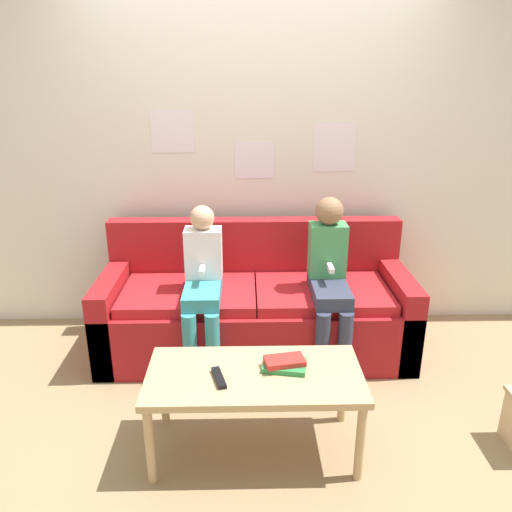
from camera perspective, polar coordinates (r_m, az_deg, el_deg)
name	(u,v)px	position (r m, az deg, el deg)	size (l,w,h in m)	color
ground_plane	(257,388)	(3.22, 0.15, -14.87)	(10.00, 10.00, 0.00)	#937A56
wall_back	(254,154)	(3.68, -0.22, 11.56)	(8.00, 0.07, 2.60)	silver
couch	(256,309)	(3.52, -0.05, -6.11)	(2.10, 0.79, 0.87)	maroon
coffee_table	(255,382)	(2.56, -0.17, -14.17)	(1.07, 0.51, 0.46)	tan
person_left	(203,281)	(3.22, -6.10, -2.90)	(0.24, 0.55, 1.06)	teal
person_right	(329,274)	(3.25, 8.38, -2.09)	(0.24, 0.55, 1.11)	#33384C
tv_remote	(219,378)	(2.48, -4.27, -13.71)	(0.08, 0.17, 0.02)	black
book_stack	(285,363)	(2.56, 3.29, -12.16)	(0.24, 0.19, 0.05)	#2D8442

